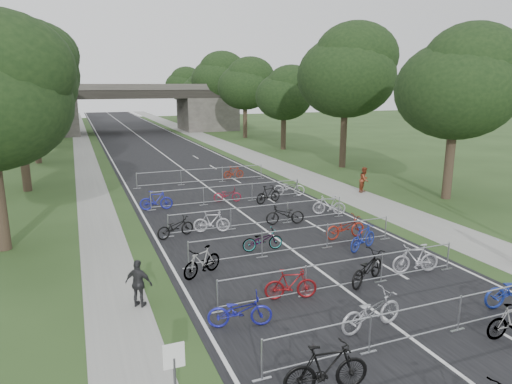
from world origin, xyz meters
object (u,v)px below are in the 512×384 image
park_sign (174,368)px  overpass_bridge (132,108)px  pedestrian_b (364,180)px  pedestrian_c (139,284)px

park_sign → overpass_bridge: bearing=83.7°
overpass_bridge → pedestrian_b: overpass_bridge is taller
park_sign → pedestrian_c: park_sign is taller
overpass_bridge → pedestrian_c: bearing=-96.9°
overpass_bridge → pedestrian_b: size_ratio=18.48×
pedestrian_b → overpass_bridge: bearing=68.1°
park_sign → pedestrian_c: bearing=90.0°
park_sign → pedestrian_c: 5.54m
overpass_bridge → pedestrian_b: 46.67m
park_sign → pedestrian_c: size_ratio=1.16×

